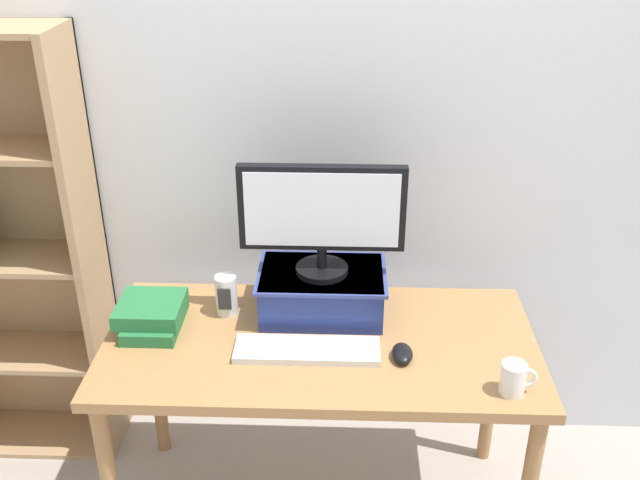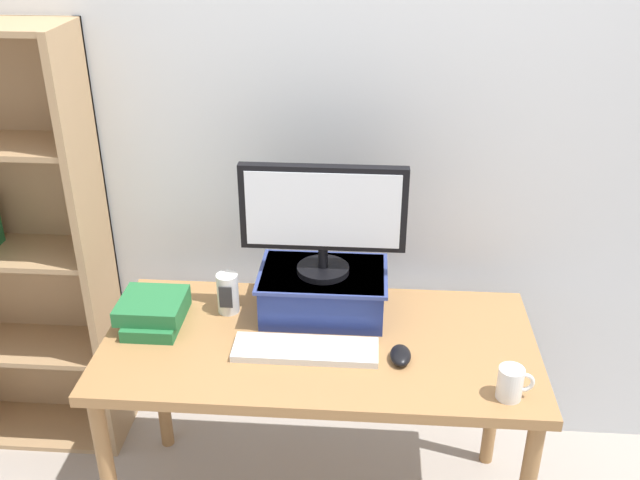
# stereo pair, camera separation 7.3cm
# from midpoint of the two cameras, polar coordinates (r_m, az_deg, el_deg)

# --- Properties ---
(back_wall) EXTENTS (7.00, 0.08, 2.60)m
(back_wall) POSITION_cam_midpoint_polar(r_m,az_deg,el_deg) (2.50, 1.66, 9.60)
(back_wall) COLOR silver
(back_wall) RESTS_ON ground_plane
(desk) EXTENTS (1.37, 0.67, 0.74)m
(desk) POSITION_cam_midpoint_polar(r_m,az_deg,el_deg) (2.33, 0.84, -9.64)
(desk) COLOR #9E7042
(desk) RESTS_ON ground_plane
(bookshelf_unit) EXTENTS (0.67, 0.28, 1.64)m
(bookshelf_unit) POSITION_cam_midpoint_polar(r_m,az_deg,el_deg) (2.83, -23.03, -0.49)
(bookshelf_unit) COLOR tan
(bookshelf_unit) RESTS_ON ground_plane
(riser_box) EXTENTS (0.42, 0.29, 0.15)m
(riser_box) POSITION_cam_midpoint_polar(r_m,az_deg,el_deg) (2.38, 1.06, -4.05)
(riser_box) COLOR navy
(riser_box) RESTS_ON desk
(computer_monitor) EXTENTS (0.53, 0.17, 0.37)m
(computer_monitor) POSITION_cam_midpoint_polar(r_m,az_deg,el_deg) (2.25, 1.11, 2.05)
(computer_monitor) COLOR black
(computer_monitor) RESTS_ON riser_box
(keyboard) EXTENTS (0.45, 0.13, 0.02)m
(keyboard) POSITION_cam_midpoint_polar(r_m,az_deg,el_deg) (2.22, -0.22, -8.76)
(keyboard) COLOR silver
(keyboard) RESTS_ON desk
(computer_mouse) EXTENTS (0.06, 0.10, 0.04)m
(computer_mouse) POSITION_cam_midpoint_polar(r_m,az_deg,el_deg) (2.20, 7.41, -9.14)
(computer_mouse) COLOR black
(computer_mouse) RESTS_ON desk
(book_stack) EXTENTS (0.21, 0.25, 0.09)m
(book_stack) POSITION_cam_midpoint_polar(r_m,az_deg,el_deg) (2.39, -12.27, -5.56)
(book_stack) COLOR #236B38
(book_stack) RESTS_ON desk
(coffee_mug) EXTENTS (0.10, 0.07, 0.10)m
(coffee_mug) POSITION_cam_midpoint_polar(r_m,az_deg,el_deg) (2.11, 16.03, -10.96)
(coffee_mug) COLOR white
(coffee_mug) RESTS_ON desk
(desk_speaker) EXTENTS (0.07, 0.08, 0.14)m
(desk_speaker) POSITION_cam_midpoint_polar(r_m,az_deg,el_deg) (2.40, -6.52, -4.26)
(desk_speaker) COLOR silver
(desk_speaker) RESTS_ON desk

